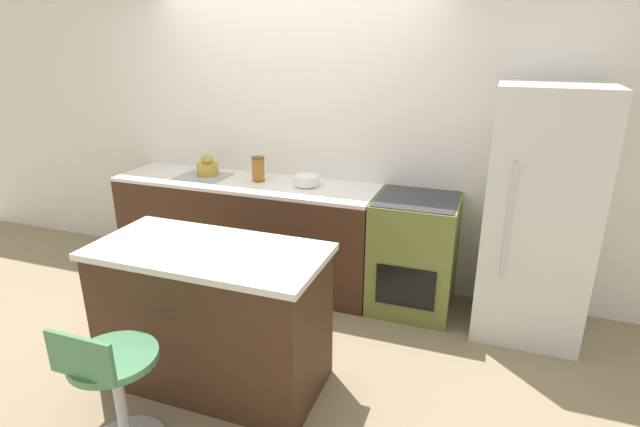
{
  "coord_description": "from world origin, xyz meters",
  "views": [
    {
      "loc": [
        1.69,
        -3.37,
        2.13
      ],
      "look_at": [
        0.6,
        -0.35,
        0.98
      ],
      "focal_mm": 28.0,
      "sensor_mm": 36.0,
      "label": 1
    }
  ],
  "objects_px": {
    "kettle": "(208,167)",
    "mixing_bowl": "(307,180)",
    "refrigerator": "(538,215)",
    "stool_chair": "(114,386)",
    "oven_range": "(414,254)"
  },
  "relations": [
    {
      "from": "refrigerator",
      "to": "kettle",
      "type": "relative_size",
      "value": 9.39
    },
    {
      "from": "oven_range",
      "to": "stool_chair",
      "type": "relative_size",
      "value": 1.15
    },
    {
      "from": "kettle",
      "to": "mixing_bowl",
      "type": "bearing_deg",
      "value": 0.0
    },
    {
      "from": "stool_chair",
      "to": "mixing_bowl",
      "type": "height_order",
      "value": "mixing_bowl"
    },
    {
      "from": "kettle",
      "to": "mixing_bowl",
      "type": "relative_size",
      "value": 0.93
    },
    {
      "from": "refrigerator",
      "to": "kettle",
      "type": "xyz_separation_m",
      "value": [
        -2.76,
        0.08,
        0.1
      ]
    },
    {
      "from": "refrigerator",
      "to": "mixing_bowl",
      "type": "distance_m",
      "value": 1.81
    },
    {
      "from": "kettle",
      "to": "oven_range",
      "type": "bearing_deg",
      "value": -1.51
    },
    {
      "from": "oven_range",
      "to": "kettle",
      "type": "height_order",
      "value": "kettle"
    },
    {
      "from": "mixing_bowl",
      "to": "refrigerator",
      "type": "bearing_deg",
      "value": -2.42
    },
    {
      "from": "refrigerator",
      "to": "mixing_bowl",
      "type": "relative_size",
      "value": 8.7
    },
    {
      "from": "oven_range",
      "to": "mixing_bowl",
      "type": "xyz_separation_m",
      "value": [
        -0.94,
        0.05,
        0.51
      ]
    },
    {
      "from": "oven_range",
      "to": "kettle",
      "type": "distance_m",
      "value": 1.98
    },
    {
      "from": "kettle",
      "to": "mixing_bowl",
      "type": "xyz_separation_m",
      "value": [
        0.96,
        0.0,
        -0.03
      ]
    },
    {
      "from": "kettle",
      "to": "mixing_bowl",
      "type": "height_order",
      "value": "kettle"
    }
  ]
}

